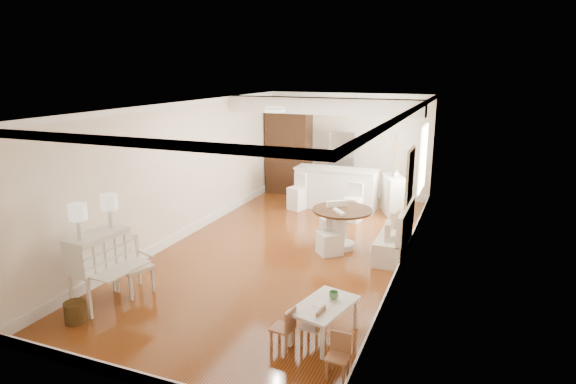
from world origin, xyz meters
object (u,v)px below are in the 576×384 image
Objects in this scene: breakfast_counter at (336,188)px; bar_stool_right at (353,203)px; kids_chair_b at (313,326)px; sideboard at (394,195)px; slip_chair_near at (330,233)px; fridge at (354,166)px; slip_chair_far at (333,220)px; bar_stool_left at (297,192)px; secretary_bureau at (100,269)px; kids_chair_a at (283,327)px; kids_table at (324,321)px; wicker_basket at (75,312)px; pantry_cabinet at (289,152)px; kids_chair_c at (338,356)px; dining_table at (342,229)px; gustavian_armchair at (134,266)px.

breakfast_counter is 1.11m from bar_stool_right.
sideboard is at bearing -173.54° from kids_chair_b.
fridge is (-0.56, 4.06, 0.48)m from slip_chair_near.
slip_chair_far is 1.02× the size of bar_stool_right.
kids_chair_b is at bearing -113.78° from sideboard.
slip_chair_far is 2.39m from bar_stool_left.
slip_chair_near is at bearing -161.00° from kids_chair_b.
kids_chair_b is at bearing 6.59° from secretary_bureau.
kids_chair_a is (2.93, -0.06, -0.29)m from secretary_bureau.
kids_table is 0.59m from kids_chair_a.
kids_chair_b is (3.26, 0.67, 0.12)m from wicker_basket.
breakfast_counter reaches higher than bar_stool_right.
slip_chair_far is at bearing -82.83° from fridge.
pantry_cabinet is (-0.82, 1.54, 0.70)m from bar_stool_left.
secretary_bureau is 5.83m from bar_stool_left.
kids_chair_b is at bearing -49.74° from bar_stool_left.
pantry_cabinet is (-3.17, 7.17, 0.88)m from kids_chair_b.
wicker_basket is 0.57× the size of kids_chair_c.
dining_table is at bearing 120.68° from slip_chair_near.
bar_stool_left is at bearing 85.38° from secretary_bureau.
pantry_cabinet is (-0.08, 6.78, 0.71)m from gustavian_armchair.
bar_stool_right is at bearing -5.54° from gustavian_armchair.
kids_table is at bearing 118.75° from kids_chair_c.
kids_chair_c is (0.40, -0.74, 0.02)m from kids_table.
dining_table is at bearing 94.69° from slip_chair_far.
gustavian_armchair reaches higher than kids_table.
fridge reaches higher than bar_stool_right.
dining_table reaches higher than kids_chair_c.
slip_chair_near reaches higher than wicker_basket.
dining_table is at bearing -169.91° from kids_chair_a.
gustavian_armchair is at bearing -95.60° from kids_chair_a.
pantry_cabinet is at bearing 89.33° from wicker_basket.
slip_chair_far is (-0.14, 0.69, 0.03)m from slip_chair_near.
slip_chair_far is at bearing -161.28° from kids_chair_b.
kids_table is 7.72m from pantry_cabinet.
secretary_bureau is 0.97× the size of dining_table.
fridge is (1.99, 7.82, 0.75)m from wicker_basket.
sideboard is (0.66, 3.11, 0.03)m from slip_chair_near.
wicker_basket is 2.97m from kids_chair_a.
slip_chair_far is (-1.33, 4.28, 0.19)m from kids_chair_c.
slip_chair_far is at bearing -55.66° from pantry_cabinet.
fridge is at bearing 145.66° from slip_chair_near.
bar_stool_right is at bearing 103.16° from kids_chair_c.
secretary_bureau is 5.86m from bar_stool_right.
kids_chair_b is 0.60× the size of bar_stool_left.
pantry_cabinet is (0.10, 7.29, 0.59)m from secretary_bureau.
kids_table is 6.07m from breakfast_counter.
gustavian_armchair reaches higher than kids_chair_c.
dining_table is 1.74m from bar_stool_right.
sideboard reaches higher than bar_stool_right.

